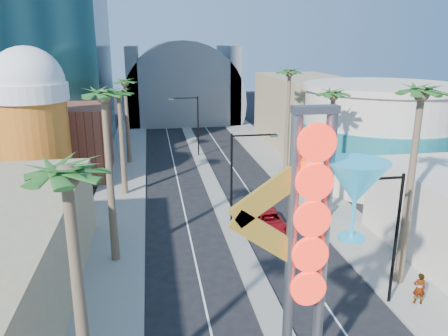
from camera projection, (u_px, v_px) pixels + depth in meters
sidewalk_west at (123, 179)px, 48.60m from camera, size 5.00×100.00×0.15m
sidewalk_east at (287, 171)px, 51.64m from camera, size 5.00×100.00×0.15m
median at (204, 168)px, 52.96m from camera, size 1.60×84.00×0.15m
brick_filler_west at (63, 141)px, 49.29m from camera, size 10.00×10.00×8.00m
filler_east at (304, 111)px, 63.61m from camera, size 10.00×20.00×10.00m
beer_mug at (32, 120)px, 40.49m from camera, size 7.00×7.00×14.50m
turquoise_building at (379, 134)px, 46.83m from camera, size 16.60×16.60×10.60m
canopy at (182, 98)px, 83.95m from camera, size 22.00×16.00×22.00m
neon_sign at (327, 233)px, 17.90m from camera, size 6.53×2.60×12.55m
streetlight_0 at (238, 172)px, 34.67m from camera, size 3.79×0.25×8.00m
streetlight_1 at (194, 120)px, 57.21m from camera, size 3.79×0.25×8.00m
streetlight_2 at (389, 228)px, 24.31m from camera, size 3.45×0.25×8.00m
palm_0 at (68, 194)px, 14.68m from camera, size 2.40×2.40×11.70m
palm_1 at (104, 107)px, 27.68m from camera, size 2.40×2.40×12.70m
palm_2 at (119, 100)px, 41.31m from camera, size 2.40×2.40×11.20m
palm_3 at (125, 87)px, 52.67m from camera, size 2.40×2.40×11.20m
palm_5 at (420, 107)px, 24.77m from camera, size 2.40×2.40×13.20m
palm_6 at (333, 102)px, 36.50m from camera, size 2.40×2.40×11.70m
palm_7 at (289, 80)px, 47.61m from camera, size 2.40×2.40×12.70m
red_pickup at (268, 221)px, 35.65m from camera, size 2.61×5.43×1.49m
pedestrian_a at (419, 288)px, 25.21m from camera, size 0.81×0.64×1.95m
pedestrian_b at (327, 205)px, 38.16m from camera, size 1.04×0.89×1.87m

